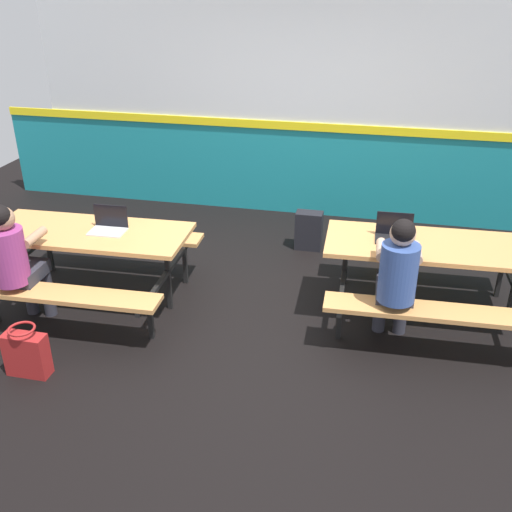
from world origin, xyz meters
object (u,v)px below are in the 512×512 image
(backpack_dark, at_px, (394,240))
(laptop_silver, at_px, (109,226))
(satchel_spare, at_px, (309,231))
(picnic_table_right, at_px, (430,260))
(student_further, at_px, (397,273))
(picnic_table_left, at_px, (90,247))
(student_nearer, at_px, (15,257))
(laptop_dark, at_px, (394,234))
(tote_bag_bright, at_px, (27,353))

(backpack_dark, bearing_deg, laptop_silver, -149.26)
(satchel_spare, bearing_deg, picnic_table_right, -44.76)
(student_further, height_order, backpack_dark, student_further)
(backpack_dark, bearing_deg, picnic_table_left, -150.32)
(picnic_table_left, relative_size, student_nearer, 1.55)
(picnic_table_right, bearing_deg, satchel_spare, 135.24)
(student_nearer, xyz_separation_m, laptop_silver, (0.58, 0.61, 0.08))
(picnic_table_right, bearing_deg, student_nearer, -164.17)
(picnic_table_left, bearing_deg, satchel_spare, 41.89)
(laptop_dark, bearing_deg, backpack_dark, 87.64)
(picnic_table_left, height_order, student_further, student_further)
(satchel_spare, bearing_deg, student_further, -62.15)
(student_nearer, relative_size, tote_bag_bright, 2.81)
(student_further, xyz_separation_m, laptop_silver, (-2.58, 0.20, 0.08))
(picnic_table_right, relative_size, laptop_silver, 5.70)
(picnic_table_right, xyz_separation_m, tote_bag_bright, (-3.06, -1.57, -0.38))
(backpack_dark, xyz_separation_m, satchel_spare, (-0.95, 0.05, 0.00))
(picnic_table_right, xyz_separation_m, laptop_dark, (-0.33, 0.03, 0.21))
(picnic_table_left, height_order, laptop_dark, laptop_dark)
(student_nearer, relative_size, laptop_dark, 3.69)
(tote_bag_bright, bearing_deg, backpack_dark, 44.69)
(student_further, bearing_deg, laptop_dark, 94.15)
(picnic_table_left, distance_m, laptop_dark, 2.77)
(student_nearer, xyz_separation_m, student_further, (3.16, 0.41, 0.00))
(student_nearer, height_order, satchel_spare, student_nearer)
(picnic_table_left, bearing_deg, student_nearer, -124.08)
(picnic_table_left, xyz_separation_m, laptop_dark, (2.73, 0.43, 0.21))
(laptop_dark, xyz_separation_m, satchel_spare, (-0.91, 1.20, -0.57))
(student_further, distance_m, backpack_dark, 1.81)
(picnic_table_right, bearing_deg, picnic_table_left, -172.42)
(satchel_spare, bearing_deg, backpack_dark, -3.21)
(student_nearer, xyz_separation_m, backpack_dark, (3.16, 2.15, -0.49))
(laptop_silver, xyz_separation_m, tote_bag_bright, (-0.19, -1.21, -0.59))
(student_further, relative_size, tote_bag_bright, 2.81)
(picnic_table_right, distance_m, backpack_dark, 1.26)
(student_nearer, bearing_deg, laptop_silver, 46.85)
(picnic_table_right, height_order, laptop_silver, laptop_silver)
(laptop_dark, relative_size, satchel_spare, 0.74)
(student_further, bearing_deg, tote_bag_bright, -160.09)
(picnic_table_left, xyz_separation_m, satchel_spare, (1.82, 1.64, -0.36))
(student_further, distance_m, laptop_dark, 0.60)
(backpack_dark, bearing_deg, laptop_dark, -92.36)
(picnic_table_left, relative_size, student_further, 1.55)
(laptop_dark, bearing_deg, satchel_spare, 126.98)
(tote_bag_bright, bearing_deg, student_further, 19.91)
(laptop_silver, distance_m, backpack_dark, 3.06)
(picnic_table_right, height_order, tote_bag_bright, picnic_table_right)
(backpack_dark, xyz_separation_m, tote_bag_bright, (-2.78, -2.75, -0.02))
(laptop_silver, distance_m, tote_bag_bright, 1.36)
(picnic_table_left, height_order, tote_bag_bright, picnic_table_left)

